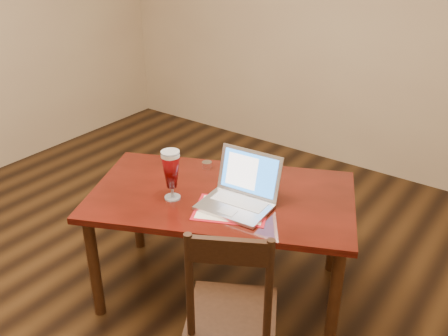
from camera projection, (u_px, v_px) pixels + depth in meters
The scene contains 3 objects.
ground at pixel (132, 306), 2.91m from camera, with size 5.00×5.00×0.00m, color black.
dining_table at pixel (221, 204), 2.76m from camera, with size 1.64×1.32×0.95m.
dining_chair at pixel (231, 314), 2.23m from camera, with size 0.53×0.52×0.94m.
Camera 1 is at (1.74, -1.49, 2.03)m, focal length 40.00 mm.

